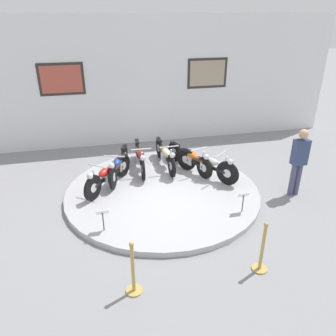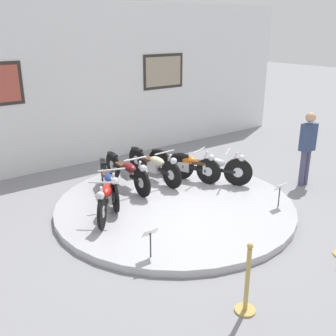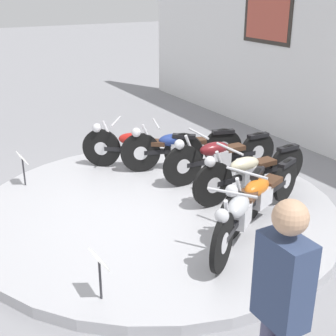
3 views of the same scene
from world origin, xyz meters
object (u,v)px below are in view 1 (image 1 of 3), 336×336
motorcycle_orange (190,158)px  motorcycle_blue (119,164)px  motorcycle_maroon (140,157)px  stanchion_post_right_of_entry (262,254)px  motorcycle_red (108,174)px  stanchion_post_left_of_entry (133,276)px  motorcycle_silver (207,164)px  info_placard_front_centre (243,197)px  info_placard_front_left (103,215)px  visitor_standing (299,159)px  motorcycle_cream (165,155)px

motorcycle_orange → motorcycle_blue: bearing=180.0°
motorcycle_maroon → stanchion_post_right_of_entry: size_ratio=1.93×
motorcycle_red → motorcycle_orange: 2.39m
stanchion_post_left_of_entry → motorcycle_silver: bearing=54.4°
motorcycle_maroon → info_placard_front_centre: size_ratio=3.87×
info_placard_front_left → visitor_standing: size_ratio=0.29×
info_placard_front_left → stanchion_post_right_of_entry: size_ratio=0.50×
motorcycle_maroon → info_placard_front_left: bearing=-113.6°
visitor_standing → stanchion_post_left_of_entry: (-4.39, -2.29, -0.65)m
motorcycle_orange → stanchion_post_right_of_entry: (0.14, -4.00, -0.16)m
info_placard_front_centre → motorcycle_red: bearing=147.9°
stanchion_post_left_of_entry → stanchion_post_right_of_entry: size_ratio=1.00×
visitor_standing → stanchion_post_right_of_entry: (-2.10, -2.29, -0.65)m
motorcycle_red → motorcycle_silver: motorcycle_silver is taller
motorcycle_red → motorcycle_maroon: same height
info_placard_front_left → stanchion_post_right_of_entry: 3.16m
motorcycle_cream → motorcycle_blue: bearing=-166.4°
motorcycle_cream → visitor_standing: visitor_standing is taller
stanchion_post_left_of_entry → motorcycle_red: bearing=93.0°
motorcycle_maroon → motorcycle_silver: motorcycle_silver is taller
motorcycle_orange → info_placard_front_centre: 2.41m
motorcycle_red → visitor_standing: (4.57, -1.16, 0.48)m
motorcycle_blue → info_placard_front_left: motorcycle_blue is taller
motorcycle_silver → info_placard_front_left: size_ratio=3.20×
motorcycle_blue → stanchion_post_right_of_entry: stanchion_post_right_of_entry is taller
info_placard_front_left → stanchion_post_left_of_entry: (0.40, -1.65, -0.16)m
motorcycle_blue → stanchion_post_right_of_entry: bearing=-61.9°
motorcycle_cream → motorcycle_orange: motorcycle_cream is taller
motorcycle_silver → stanchion_post_right_of_entry: (-0.18, -3.45, -0.18)m
visitor_standing → stanchion_post_left_of_entry: size_ratio=1.70×
motorcycle_silver → stanchion_post_left_of_entry: (-2.47, -3.45, -0.18)m
motorcycle_silver → stanchion_post_left_of_entry: bearing=-125.6°
motorcycle_orange → visitor_standing: visitor_standing is taller
motorcycle_red → visitor_standing: bearing=-14.2°
motorcycle_maroon → info_placard_front_left: motorcycle_maroon is taller
motorcycle_maroon → motorcycle_silver: size_ratio=1.21×
motorcycle_red → motorcycle_maroon: 1.30m
motorcycle_cream → stanchion_post_left_of_entry: bearing=-109.2°
info_placard_front_centre → visitor_standing: size_ratio=0.29×
motorcycle_cream → info_placard_front_centre: bearing=-66.4°
motorcycle_cream → stanchion_post_right_of_entry: (0.78, -4.33, -0.17)m
motorcycle_red → motorcycle_orange: motorcycle_red is taller
visitor_standing → stanchion_post_right_of_entry: visitor_standing is taller
stanchion_post_left_of_entry → stanchion_post_right_of_entry: same height
motorcycle_red → info_placard_front_left: 1.81m
motorcycle_cream → info_placard_front_left: size_ratio=3.87×
motorcycle_blue → motorcycle_maroon: bearing=27.6°
stanchion_post_left_of_entry → visitor_standing: bearing=27.5°
visitor_standing → stanchion_post_right_of_entry: 3.18m
motorcycle_orange → visitor_standing: 2.87m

